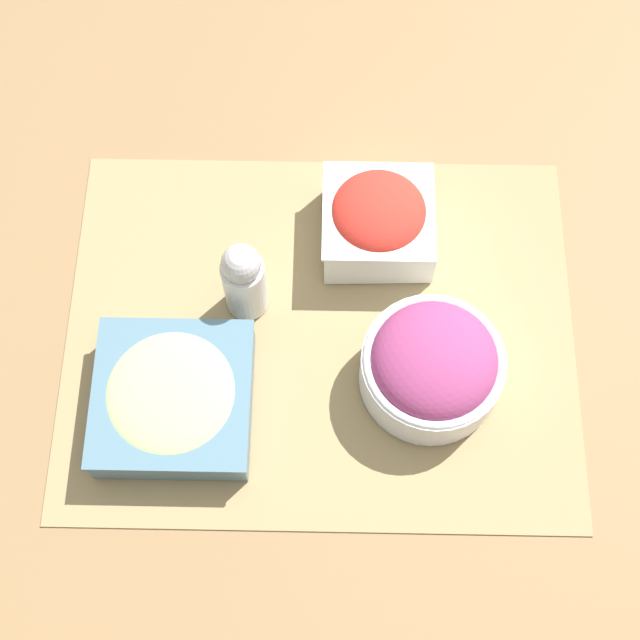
{
  "coord_description": "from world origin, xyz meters",
  "views": [
    {
      "loc": [
        -0.01,
        0.38,
        0.94
      ],
      "look_at": [
        0.0,
        0.0,
        0.03
      ],
      "focal_mm": 50.0,
      "sensor_mm": 36.0,
      "label": 1
    }
  ],
  "objects_px": {
    "cucumber_bowl": "(173,397)",
    "tomato_bowl": "(378,219)",
    "onion_bowl": "(432,365)",
    "pepper_shaker": "(244,280)"
  },
  "relations": [
    {
      "from": "cucumber_bowl",
      "to": "tomato_bowl",
      "type": "bearing_deg",
      "value": -135.68
    },
    {
      "from": "tomato_bowl",
      "to": "onion_bowl",
      "type": "xyz_separation_m",
      "value": [
        -0.06,
        0.18,
        0.0
      ]
    },
    {
      "from": "onion_bowl",
      "to": "pepper_shaker",
      "type": "xyz_separation_m",
      "value": [
        0.2,
        -0.09,
        0.01
      ]
    },
    {
      "from": "onion_bowl",
      "to": "tomato_bowl",
      "type": "bearing_deg",
      "value": -72.43
    },
    {
      "from": "onion_bowl",
      "to": "pepper_shaker",
      "type": "distance_m",
      "value": 0.22
    },
    {
      "from": "cucumber_bowl",
      "to": "onion_bowl",
      "type": "relative_size",
      "value": 1.09
    },
    {
      "from": "tomato_bowl",
      "to": "pepper_shaker",
      "type": "xyz_separation_m",
      "value": [
        0.15,
        0.09,
        0.02
      ]
    },
    {
      "from": "tomato_bowl",
      "to": "onion_bowl",
      "type": "relative_size",
      "value": 0.84
    },
    {
      "from": "tomato_bowl",
      "to": "onion_bowl",
      "type": "distance_m",
      "value": 0.19
    },
    {
      "from": "tomato_bowl",
      "to": "pepper_shaker",
      "type": "relative_size",
      "value": 1.08
    }
  ]
}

